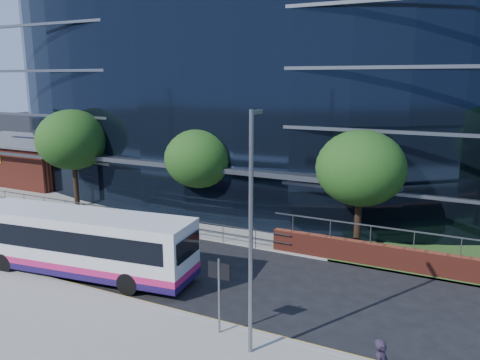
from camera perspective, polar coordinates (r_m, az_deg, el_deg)
The scene contains 15 objects.
ground at distance 21.11m, azimuth -11.40°, elevation -13.37°, with size 200.00×200.00×0.00m, color black.
pavement_near at distance 17.90m, azimuth -21.75°, elevation -18.77°, with size 80.00×8.00×0.15m, color gray.
kerb at distance 20.38m, azimuth -13.17°, elevation -14.18°, with size 80.00×0.25×0.16m, color gray.
yellow_line_outer at distance 20.55m, azimuth -12.80°, elevation -14.16°, with size 80.00×0.08×0.01m, color gold.
yellow_line_inner at distance 20.66m, azimuth -12.53°, elevation -14.01°, with size 80.00×0.08×0.01m, color gold.
far_forecourt at distance 32.75m, azimuth -8.00°, elevation -3.81°, with size 50.00×8.00×0.10m, color gray.
glass_office at distance 39.14m, azimuth 2.41°, elevation 10.71°, with size 44.00×23.10×16.00m.
brick_pavilion at distance 44.80m, azimuth -23.39°, elevation 2.11°, with size 8.60×6.66×4.40m.
guard_railings at distance 30.72m, azimuth -15.36°, elevation -3.72°, with size 24.00×0.05×1.10m.
street_sign at distance 16.72m, azimuth -2.56°, elevation -12.10°, with size 0.85×0.09×2.80m.
tree_far_a at distance 34.78m, azimuth -19.74°, elevation 4.63°, with size 4.95×4.95×6.98m.
tree_far_b at distance 29.00m, azimuth -5.00°, elevation 2.61°, with size 4.29×4.29×6.05m.
tree_far_c at distance 24.81m, azimuth 14.50°, elevation 1.39°, with size 4.62×4.62×6.51m.
streetlight_east at distance 14.77m, azimuth 1.37°, elevation -5.91°, with size 0.15×0.77×8.00m.
city_bus at distance 23.09m, azimuth -18.62°, elevation -7.26°, with size 11.27×3.85×2.99m.
Camera 1 is at (11.91, -14.90, 9.04)m, focal length 35.00 mm.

